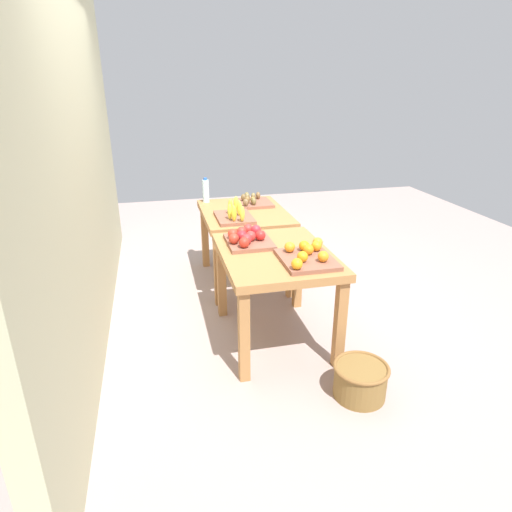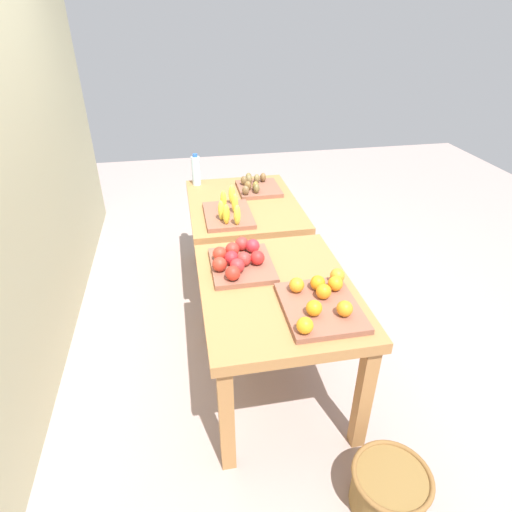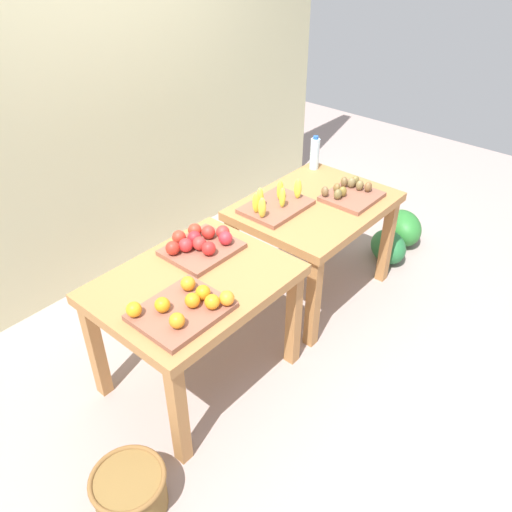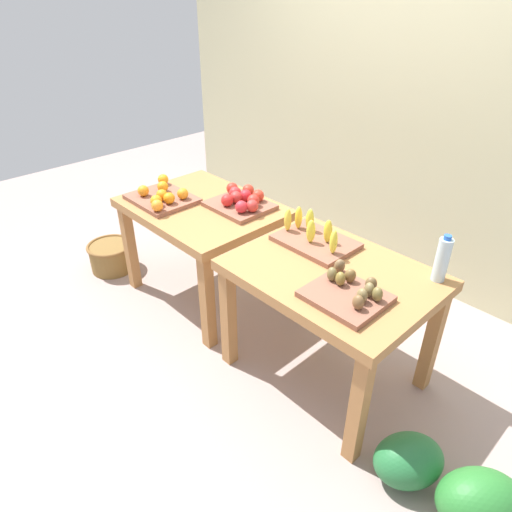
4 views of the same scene
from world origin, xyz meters
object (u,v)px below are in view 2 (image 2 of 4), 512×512
display_table_right (243,215)px  water_bottle (196,170)px  kiwi_bin (256,187)px  wicker_basket (389,489)px  display_table_left (277,303)px  watermelon_pile (252,220)px  banana_crate (228,212)px  apple_bin (239,261)px  orange_bin (321,302)px

display_table_right → water_bottle: size_ratio=4.10×
kiwi_bin → wicker_basket: bearing=-174.3°
display_table_left → water_bottle: size_ratio=4.10×
kiwi_bin → wicker_basket: kiwi_bin is taller
watermelon_pile → wicker_basket: watermelon_pile is taller
display_table_right → display_table_left: bearing=180.0°
banana_crate → apple_bin: bearing=177.8°
apple_bin → water_bottle: (1.32, 0.15, 0.07)m
banana_crate → watermelon_pile: (1.14, -0.37, -0.64)m
apple_bin → water_bottle: water_bottle is taller
display_table_left → watermelon_pile: 2.08m
orange_bin → banana_crate: banana_crate is taller
watermelon_pile → wicker_basket: size_ratio=2.06×
water_bottle → watermelon_pile: water_bottle is taller
display_table_right → banana_crate: banana_crate is taller
wicker_basket → apple_bin: bearing=27.0°
orange_bin → wicker_basket: 0.89m
water_bottle → banana_crate: bearing=-165.6°
display_table_left → wicker_basket: size_ratio=2.89×
display_table_right → orange_bin: orange_bin is taller
orange_bin → wicker_basket: orange_bin is taller
banana_crate → display_table_left: bearing=-170.7°
display_table_left → apple_bin: bearing=37.4°
display_table_right → banana_crate: bearing=150.6°
display_table_left → water_bottle: bearing=11.6°
orange_bin → watermelon_pile: 2.32m
display_table_left → kiwi_bin: (1.32, -0.14, 0.14)m
display_table_left → kiwi_bin: kiwi_bin is taller
display_table_left → banana_crate: (0.87, 0.14, 0.15)m
apple_bin → watermelon_pile: (1.79, -0.39, -0.64)m
watermelon_pile → wicker_basket: 2.81m
orange_bin → banana_crate: size_ratio=1.02×
display_table_left → orange_bin: (-0.22, -0.17, 0.14)m
display_table_right → apple_bin: size_ratio=2.55×
display_table_left → banana_crate: 0.89m
banana_crate → watermelon_pile: bearing=-18.0°
display_table_right → water_bottle: 0.57m
water_bottle → wicker_basket: size_ratio=0.71×
kiwi_bin → display_table_left: bearing=174.0°
wicker_basket → display_table_right: bearing=10.3°
apple_bin → water_bottle: bearing=6.4°
display_table_right → orange_bin: bearing=-172.9°
water_bottle → wicker_basket: (-2.34, -0.66, -0.73)m
water_bottle → watermelon_pile: 1.02m
display_table_right → watermelon_pile: (0.89, -0.23, -0.49)m
banana_crate → wicker_basket: (-1.67, -0.49, -0.65)m
apple_bin → display_table_left: bearing=-142.6°
display_table_right → banana_crate: size_ratio=2.36×
kiwi_bin → water_bottle: size_ratio=1.42×
display_table_left → wicker_basket: 1.01m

